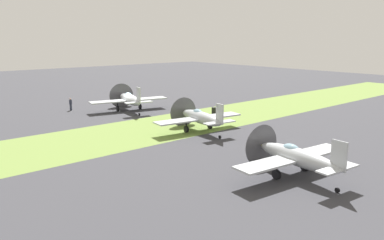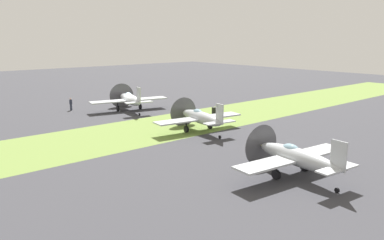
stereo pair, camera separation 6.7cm
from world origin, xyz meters
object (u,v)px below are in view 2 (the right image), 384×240
object	(u,v)px
airplane_lead	(130,99)
airplane_trail	(296,157)
ground_crew_chief	(71,104)
fuel_drum	(214,111)
airplane_wingman	(200,117)

from	to	relation	value
airplane_lead	airplane_trail	distance (m)	29.77
airplane_trail	ground_crew_chief	size ratio (longest dim) A/B	5.88
fuel_drum	airplane_trail	bearing A→B (deg)	-119.22
airplane_lead	airplane_wingman	bearing A→B (deg)	-79.04
airplane_lead	ground_crew_chief	xyz separation A→B (m)	(-6.08, 5.54, -0.69)
airplane_wingman	fuel_drum	bearing A→B (deg)	45.50
airplane_lead	fuel_drum	distance (m)	11.72
airplane_trail	airplane_wingman	bearing A→B (deg)	81.64
airplane_wingman	airplane_trail	world-z (taller)	airplane_wingman
ground_crew_chief	airplane_trail	bearing A→B (deg)	20.25
airplane_wingman	airplane_trail	xyz separation A→B (m)	(-3.75, -14.48, -0.01)
airplane_lead	airplane_wingman	world-z (taller)	airplane_lead
airplane_wingman	ground_crew_chief	bearing A→B (deg)	113.46
airplane_lead	airplane_wingman	xyz separation A→B (m)	(-0.40, -15.00, -0.08)
fuel_drum	airplane_lead	bearing A→B (deg)	128.22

